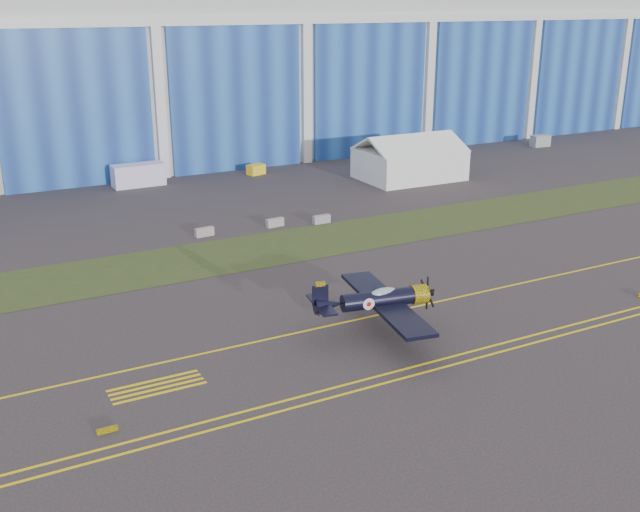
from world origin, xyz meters
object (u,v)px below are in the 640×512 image
shipping_container (138,175)px  tent (410,156)px  tug (256,170)px  warbird (378,299)px

shipping_container → tent: bearing=-22.2°
tent → shipping_container: 36.39m
tug → tent: bearing=-51.1°
shipping_container → tug: (16.36, -0.98, -0.76)m
shipping_container → tug: size_ratio=2.82×
shipping_container → tug: bearing=-4.2°
warbird → tug: bearing=86.0°
tug → warbird: bearing=-120.0°
warbird → tug: 54.52m
warbird → tent: 50.88m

